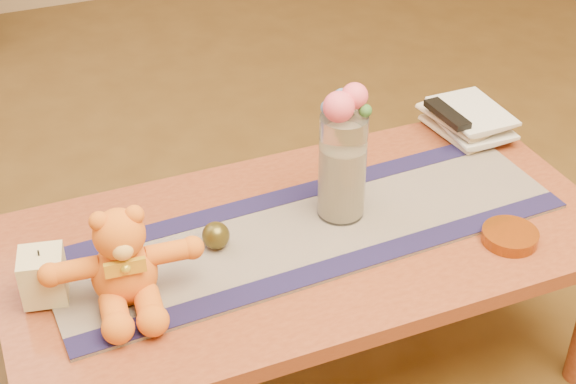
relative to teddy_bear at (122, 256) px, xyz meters
name	(u,v)px	position (x,y,z in m)	size (l,w,h in m)	color
floor	(306,370)	(0.44, 0.06, -0.56)	(5.50, 5.50, 0.00)	#4F3716
coffee_table_top	(308,240)	(0.44, 0.06, -0.13)	(1.40, 0.70, 0.04)	maroon
table_leg_bl	(26,306)	(-0.20, 0.35, -0.36)	(0.07, 0.07, 0.41)	maroon
table_leg_br	(464,194)	(1.08, 0.35, -0.36)	(0.07, 0.07, 0.41)	maroon
persian_runner	(311,231)	(0.45, 0.06, -0.11)	(1.20, 0.35, 0.01)	#1C1843
runner_border_near	(341,265)	(0.45, -0.08, -0.10)	(1.20, 0.06, 0.00)	#18143E
runner_border_far	(285,196)	(0.44, 0.21, -0.10)	(1.20, 0.06, 0.00)	#18143E
teddy_bear	(122,256)	(0.00, 0.00, 0.00)	(0.31, 0.26, 0.21)	orange
pillar_candle	(43,276)	(-0.15, 0.06, -0.05)	(0.09, 0.09, 0.11)	beige
candle_wick	(38,253)	(-0.15, 0.06, 0.01)	(0.00, 0.00, 0.01)	black
glass_vase	(342,167)	(0.54, 0.09, 0.03)	(0.11, 0.11, 0.26)	silver
potpourri_fill	(342,181)	(0.54, 0.09, -0.01)	(0.09, 0.09, 0.18)	beige
rose_left	(339,107)	(0.52, 0.08, 0.19)	(0.07, 0.07, 0.07)	#EE546E
rose_right	(355,96)	(0.56, 0.10, 0.20)	(0.06, 0.06, 0.06)	#EE546E
blue_flower_back	(342,98)	(0.55, 0.13, 0.18)	(0.04, 0.04, 0.04)	#516EAF
blue_flower_side	(329,108)	(0.51, 0.11, 0.18)	(0.04, 0.04, 0.04)	#516EAF
leaf_sprig	(365,111)	(0.58, 0.07, 0.17)	(0.03, 0.03, 0.03)	#33662D
bronze_ball	(216,235)	(0.22, 0.08, -0.07)	(0.06, 0.06, 0.06)	#473E17
book_bottom	(442,136)	(0.94, 0.30, -0.10)	(0.17, 0.22, 0.02)	beige
book_lower	(445,131)	(0.95, 0.30, -0.08)	(0.16, 0.22, 0.02)	beige
book_upper	(441,124)	(0.94, 0.30, -0.06)	(0.17, 0.22, 0.02)	beige
book_top	(446,118)	(0.95, 0.30, -0.05)	(0.16, 0.22, 0.02)	beige
tv_remote	(447,114)	(0.94, 0.29, -0.03)	(0.04, 0.16, 0.02)	black
amber_dish	(510,236)	(0.85, -0.14, -0.10)	(0.13, 0.13, 0.03)	#BF5914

